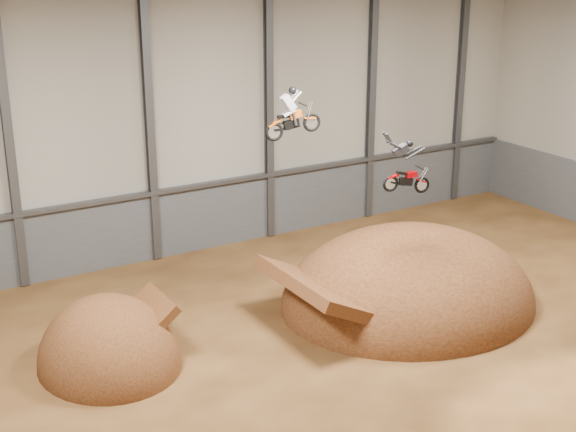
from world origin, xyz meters
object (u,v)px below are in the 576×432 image
object	(u,v)px
takeoff_ramp	(110,364)
fmx_rider_b	(406,164)
fmx_rider_a	(294,109)
landing_ramp	(408,303)

from	to	relation	value
takeoff_ramp	fmx_rider_b	xyz separation A→B (m)	(11.35, -3.36, 7.19)
takeoff_ramp	fmx_rider_a	xyz separation A→B (m)	(8.22, -0.08, 9.09)
fmx_rider_a	fmx_rider_b	size ratio (longest dim) A/B	0.87
landing_ramp	takeoff_ramp	bearing A→B (deg)	173.55
takeoff_ramp	landing_ramp	distance (m)	13.44
takeoff_ramp	fmx_rider_a	world-z (taller)	fmx_rider_a
takeoff_ramp	fmx_rider_b	world-z (taller)	fmx_rider_b
landing_ramp	fmx_rider_a	distance (m)	10.54
landing_ramp	fmx_rider_b	size ratio (longest dim) A/B	4.32
landing_ramp	fmx_rider_a	size ratio (longest dim) A/B	4.95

